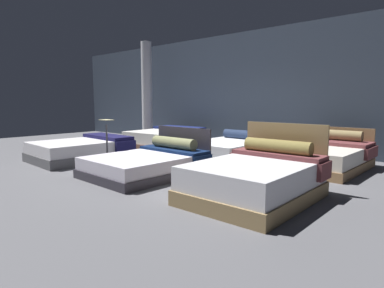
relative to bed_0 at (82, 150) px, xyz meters
name	(u,v)px	position (x,y,z in m)	size (l,w,h in m)	color
ground_plane	(188,166)	(2.45, 1.15, -0.25)	(18.00, 18.00, 0.02)	#5B5B60
showroom_back_wall	(264,90)	(2.45, 4.52, 1.51)	(18.00, 0.06, 3.50)	#333D4C
bed_0	(82,150)	(0.00, 0.00, 0.00)	(1.77, 2.23, 0.55)	#515054
bed_1	(149,163)	(2.46, 0.00, -0.02)	(1.72, 2.18, 0.87)	#2E2B34
bed_2	(256,179)	(4.87, -0.05, 0.06)	(1.56, 1.98, 1.07)	#92774D
bed_3	(166,139)	(0.04, 2.83, 0.03)	(1.79, 2.23, 0.61)	brown
bed_4	(229,148)	(2.44, 2.75, -0.03)	(1.70, 2.12, 0.64)	#283432
bed_5	(324,156)	(4.84, 2.85, 0.02)	(1.62, 2.18, 0.82)	#906B47
price_sign	(107,149)	(1.25, -0.12, 0.16)	(0.28, 0.24, 1.04)	#3F3F44
support_pillar	(147,92)	(-1.77, 3.65, 1.51)	(0.37, 0.37, 3.50)	silver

